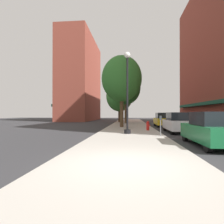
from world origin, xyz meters
TOP-DOWN VIEW (x-y plane):
  - ground_plane at (4.00, 18.00)m, footprint 90.00×90.00m
  - sidewalk_slab at (0.00, 19.00)m, footprint 4.80×50.00m
  - building_far_background at (-11.01, 37.00)m, footprint 6.80×18.00m
  - lamppost at (-0.11, 8.22)m, footprint 0.48×0.48m
  - fire_hydrant at (1.62, 11.16)m, footprint 0.33×0.26m
  - parking_meter_near at (2.05, 6.96)m, footprint 0.14×0.09m
  - tree_near at (-0.82, 14.89)m, footprint 4.30×4.30m
  - tree_mid at (-1.74, 26.84)m, footprint 4.47×4.47m
  - tree_far at (-0.55, 22.38)m, footprint 4.26×4.26m
  - car_green at (4.00, 3.96)m, footprint 1.80×4.30m
  - car_white at (4.00, 10.54)m, footprint 1.80×4.30m
  - car_yellow at (4.00, 17.76)m, footprint 1.80×4.30m

SIDE VIEW (x-z plane):
  - ground_plane at x=4.00m, z-range 0.00..0.00m
  - sidewalk_slab at x=0.00m, z-range 0.00..0.12m
  - fire_hydrant at x=1.62m, z-range 0.12..0.91m
  - car_green at x=4.00m, z-range -0.02..1.64m
  - car_white at x=4.00m, z-range -0.02..1.64m
  - car_yellow at x=4.00m, z-range -0.02..1.64m
  - parking_meter_near at x=2.05m, z-range 0.29..1.60m
  - lamppost at x=-0.11m, z-range 0.25..6.15m
  - tree_mid at x=-1.74m, z-range 1.00..7.92m
  - tree_near at x=-0.82m, z-range 1.46..9.11m
  - tree_far at x=-0.55m, z-range 1.47..9.12m
  - building_far_background at x=-11.01m, z-range -0.02..18.24m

